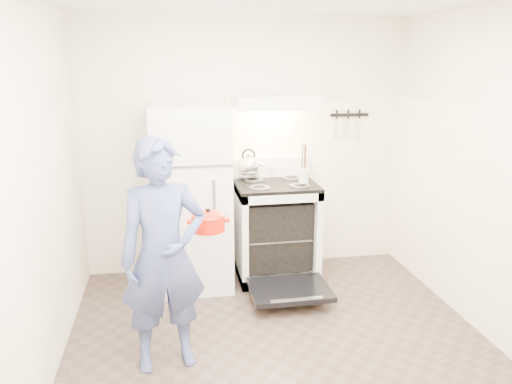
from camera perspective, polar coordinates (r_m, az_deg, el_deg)
floor at (r=3.77m, az=3.60°, el=-18.85°), size 3.60×3.60×0.00m
back_wall at (r=4.97m, az=-1.05°, el=5.16°), size 3.20×0.02×2.50m
refrigerator at (r=4.66m, az=-7.40°, el=-0.67°), size 0.70×0.70×1.70m
stove_body at (r=4.90m, az=2.26°, el=-4.54°), size 0.76×0.65×0.92m
cooktop at (r=4.77m, az=2.32°, el=0.85°), size 0.76×0.65×0.03m
backsplash at (r=5.01m, az=1.64°, el=2.90°), size 0.76×0.07×0.20m
oven_door at (r=4.50m, az=3.85°, el=-11.07°), size 0.70×0.54×0.04m
oven_rack at (r=4.91m, az=2.26°, el=-4.76°), size 0.60×0.52×0.01m
range_hood at (r=4.71m, az=2.22°, el=10.25°), size 0.76×0.50×0.12m
knife_strip at (r=5.18m, az=10.64°, el=8.66°), size 0.40×0.02×0.03m
pizza_stone at (r=4.82m, az=2.61°, el=-4.98°), size 0.30×0.30×0.02m
tea_kettle at (r=4.87m, az=-0.85°, el=3.18°), size 0.25×0.21×0.30m
utensil_jar at (r=4.66m, az=5.48°, el=1.84°), size 0.11×0.11×0.13m
person at (r=3.44m, az=-10.54°, el=-7.23°), size 0.65×0.49×1.62m
dutch_oven at (r=3.74m, az=-5.48°, el=-3.57°), size 0.32×0.25×0.21m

